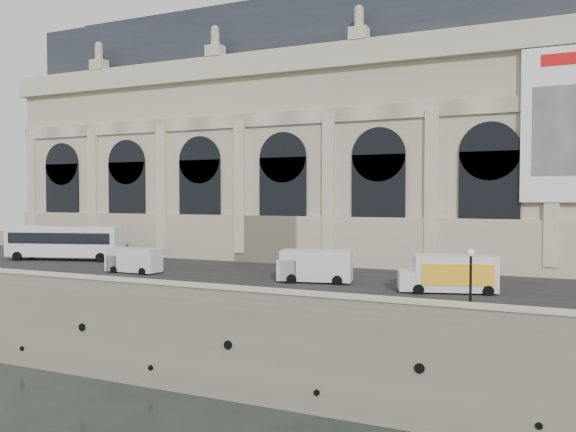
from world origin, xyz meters
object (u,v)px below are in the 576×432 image
Objects in this scene: van_c at (312,266)px; box_truck at (449,274)px; van_b at (132,260)px; lamp_right at (471,285)px; bus_left at (65,241)px.

box_truck is at bearing -3.08° from van_c.
van_b is 31.41m from lamp_right.
box_truck is (10.87, -0.58, 0.04)m from van_c.
bus_left is 30.54m from van_c.
lamp_right reaches higher than van_c.
van_c is 0.87× the size of box_truck.
lamp_right is at bearing -16.85° from bus_left.
van_b is at bearing -178.61° from box_truck.
van_b is (13.16, -5.05, -0.95)m from bus_left.
box_truck is 9.12m from lamp_right.
lamp_right reaches higher than box_truck.
van_c is at bearing 176.92° from box_truck.
van_c is at bearing 4.21° from van_b.
box_truck is at bearing 1.39° from van_b.
bus_left is 41.40m from box_truck.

